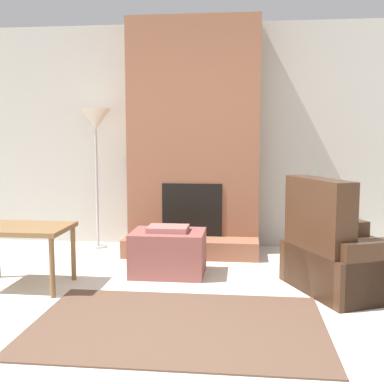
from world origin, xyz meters
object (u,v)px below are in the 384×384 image
at_px(ottoman, 168,252).
at_px(side_table, 22,234).
at_px(floor_lamp_left, 95,125).
at_px(armchair, 344,259).

xyz_separation_m(ottoman, side_table, (-1.19, -0.51, 0.25)).
height_order(ottoman, floor_lamp_left, floor_lamp_left).
bearing_deg(floor_lamp_left, side_table, -97.14).
xyz_separation_m(armchair, floor_lamp_left, (-2.56, 1.33, 1.16)).
height_order(ottoman, armchair, armchair).
bearing_deg(armchair, floor_lamp_left, 38.12).
height_order(armchair, side_table, armchair).
bearing_deg(side_table, floor_lamp_left, 82.86).
distance_m(ottoman, side_table, 1.32).
relative_size(side_table, floor_lamp_left, 0.50).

